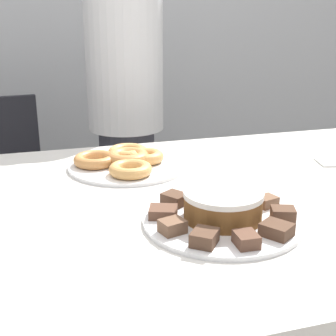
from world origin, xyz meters
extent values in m
cube|color=silver|center=(0.00, 0.00, 0.76)|extent=(1.83, 1.03, 0.03)
cylinder|color=#383842|center=(0.08, 0.87, 0.37)|extent=(0.23, 0.23, 0.75)
cylinder|color=silver|center=(0.08, 0.87, 1.04)|extent=(0.31, 0.31, 0.59)
cylinder|color=black|center=(-0.45, 0.89, 0.01)|extent=(0.44, 0.44, 0.01)
cylinder|color=#262626|center=(-0.45, 0.89, 0.21)|extent=(0.06, 0.06, 0.39)
cube|color=black|center=(-0.45, 0.89, 0.43)|extent=(0.49, 0.49, 0.04)
cylinder|color=white|center=(0.07, -0.16, 0.78)|extent=(0.34, 0.34, 0.01)
cylinder|color=white|center=(-0.04, 0.27, 0.78)|extent=(0.35, 0.35, 0.01)
cylinder|color=brown|center=(0.07, -0.16, 0.81)|extent=(0.17, 0.17, 0.05)
cylinder|color=white|center=(0.07, -0.16, 0.84)|extent=(0.17, 0.17, 0.01)
cube|color=brown|center=(-0.05, -0.19, 0.80)|extent=(0.06, 0.05, 0.03)
cube|color=#513828|center=(-0.01, -0.26, 0.80)|extent=(0.07, 0.07, 0.03)
cube|color=brown|center=(0.07, -0.28, 0.80)|extent=(0.04, 0.05, 0.03)
cube|color=#513828|center=(0.14, -0.26, 0.80)|extent=(0.07, 0.07, 0.03)
cube|color=#513828|center=(0.19, -0.20, 0.80)|extent=(0.06, 0.06, 0.03)
cube|color=brown|center=(0.20, -0.12, 0.80)|extent=(0.05, 0.05, 0.02)
cube|color=brown|center=(0.15, -0.06, 0.80)|extent=(0.06, 0.06, 0.03)
cube|color=brown|center=(0.08, -0.03, 0.80)|extent=(0.04, 0.05, 0.02)
cube|color=#513828|center=(0.00, -0.05, 0.80)|extent=(0.07, 0.07, 0.03)
cube|color=brown|center=(-0.05, -0.11, 0.80)|extent=(0.07, 0.07, 0.02)
torus|color=#C68447|center=(-0.04, 0.27, 0.81)|extent=(0.12, 0.12, 0.04)
torus|color=tan|center=(0.01, 0.28, 0.80)|extent=(0.11, 0.11, 0.03)
torus|color=tan|center=(-0.03, 0.34, 0.80)|extent=(0.12, 0.12, 0.03)
torus|color=#C68447|center=(-0.13, 0.29, 0.80)|extent=(0.12, 0.12, 0.03)
torus|color=tan|center=(-0.05, 0.18, 0.80)|extent=(0.12, 0.12, 0.03)
cube|color=white|center=(0.56, 0.14, 0.78)|extent=(0.11, 0.10, 0.01)
camera|label=1|loc=(-0.30, -1.00, 1.20)|focal=50.00mm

